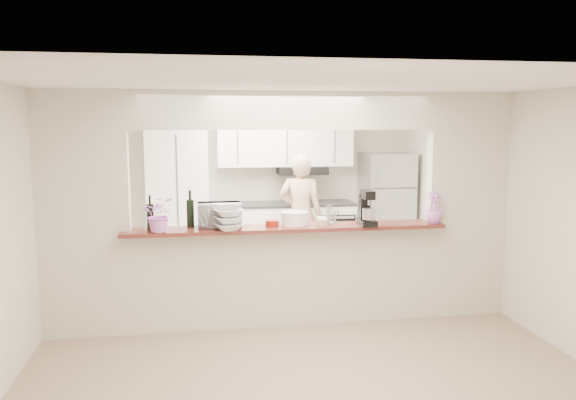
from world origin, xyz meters
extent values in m
plane|color=tan|center=(0.00, 0.00, 0.00)|extent=(6.00, 6.00, 0.00)
cube|color=beige|center=(0.00, 1.55, 0.01)|extent=(5.00, 2.90, 0.01)
cube|color=beige|center=(-2.05, 0.00, 1.25)|extent=(0.90, 0.15, 2.50)
cube|color=beige|center=(2.05, 0.00, 1.25)|extent=(0.90, 0.15, 2.50)
cube|color=beige|center=(0.00, 0.00, 2.30)|extent=(3.20, 0.15, 0.40)
cube|color=beige|center=(0.00, 0.00, 0.53)|extent=(3.20, 0.15, 1.05)
cube|color=maroon|center=(0.00, -0.05, 1.07)|extent=(3.40, 0.38, 0.04)
cube|color=white|center=(-1.20, 2.70, 1.05)|extent=(0.90, 0.60, 2.10)
cube|color=white|center=(0.45, 2.70, 0.45)|extent=(2.10, 0.60, 0.90)
cube|color=#302F32|center=(0.45, 2.70, 0.92)|extent=(2.10, 0.62, 0.04)
cube|color=white|center=(0.45, 2.83, 1.88)|extent=(2.10, 0.35, 0.75)
cube|color=black|center=(0.70, 2.72, 1.44)|extent=(0.75, 0.45, 0.12)
cube|color=black|center=(1.20, 2.40, 0.50)|extent=(0.55, 0.02, 0.55)
cube|color=#B8B9BE|center=(2.05, 2.65, 0.85)|extent=(0.75, 0.70, 1.70)
imported|color=pink|center=(-1.30, -0.15, 1.27)|extent=(0.33, 0.29, 0.36)
cylinder|color=black|center=(-1.40, -0.04, 1.22)|extent=(0.07, 0.07, 0.27)
cylinder|color=black|center=(-1.40, -0.04, 1.40)|extent=(0.02, 0.02, 0.09)
cylinder|color=black|center=(-1.00, 0.07, 1.23)|extent=(0.08, 0.08, 0.29)
cylinder|color=black|center=(-1.00, 0.07, 1.43)|extent=(0.03, 0.03, 0.10)
imported|color=#B8B8BE|center=(-0.70, 0.05, 1.21)|extent=(0.45, 0.31, 0.25)
imported|color=white|center=(-0.61, -0.17, 1.20)|extent=(0.35, 0.35, 0.21)
cylinder|color=white|center=(0.10, 0.03, 1.16)|extent=(0.30, 0.30, 0.13)
cylinder|color=white|center=(0.10, 0.03, 1.23)|extent=(0.31, 0.31, 0.01)
cylinder|color=white|center=(0.10, 0.03, 1.14)|extent=(0.29, 0.29, 0.10)
cylinder|color=white|center=(0.10, 0.03, 1.19)|extent=(0.30, 0.30, 0.01)
cylinder|color=maroon|center=(-0.15, -0.03, 1.12)|extent=(0.14, 0.14, 0.07)
cylinder|color=tan|center=(0.40, -0.03, 1.12)|extent=(0.13, 0.13, 0.06)
cube|color=silver|center=(0.45, 0.05, 1.10)|extent=(0.25, 0.19, 0.01)
cube|color=white|center=(0.45, 0.05, 1.13)|extent=(0.12, 0.12, 0.05)
cube|color=black|center=(0.85, -0.15, 1.12)|extent=(0.16, 0.25, 0.06)
cube|color=black|center=(0.85, -0.06, 1.29)|extent=(0.11, 0.09, 0.27)
cube|color=black|center=(0.85, -0.16, 1.42)|extent=(0.11, 0.22, 0.09)
cylinder|color=#B7B7BC|center=(0.85, -0.20, 1.22)|extent=(0.13, 0.13, 0.12)
imported|color=#B360B4|center=(1.60, -0.15, 1.26)|extent=(0.25, 0.25, 0.35)
imported|color=tan|center=(0.54, 2.00, 0.86)|extent=(0.73, 0.60, 1.72)
camera|label=1|loc=(-0.94, -5.80, 2.18)|focal=35.00mm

